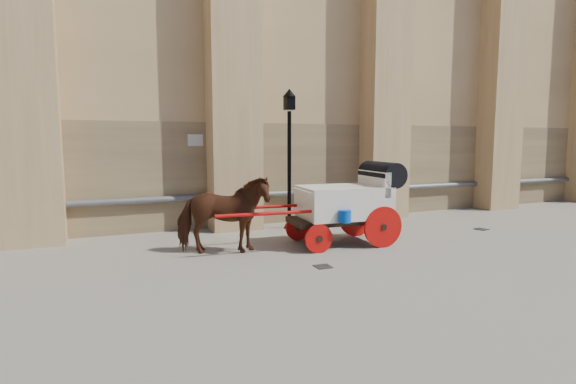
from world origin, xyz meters
name	(u,v)px	position (x,y,z in m)	size (l,w,h in m)	color
ground	(326,254)	(0.00, 0.00, 0.00)	(90.00, 90.00, 0.00)	gray
horse	(223,215)	(-2.05, 0.99, 0.86)	(0.93, 2.04, 1.72)	#572F19
carriage	(349,200)	(1.02, 0.76, 1.06)	(4.59, 1.66, 1.97)	black
street_lamp	(289,155)	(0.44, 3.06, 2.09)	(0.37, 0.37, 3.91)	black
drain_grate_near	(323,267)	(-0.53, -0.83, 0.01)	(0.32, 0.32, 0.01)	black
drain_grate_far	(482,229)	(5.34, 0.75, 0.01)	(0.32, 0.32, 0.01)	black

